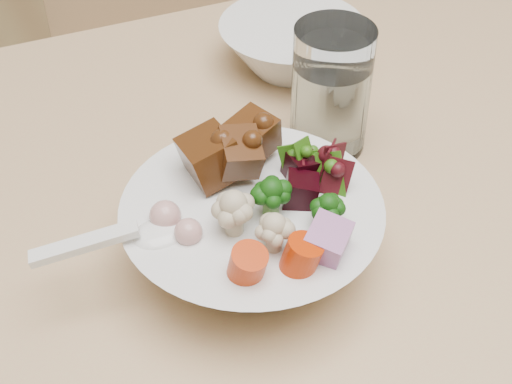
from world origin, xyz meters
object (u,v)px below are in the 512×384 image
chair_far (179,31)px  side_bowl (291,46)px  food_bowl (253,227)px  water_glass (330,95)px  dining_table (507,202)px

chair_far → side_bowl: size_ratio=5.52×
food_bowl → water_glass: (0.14, 0.11, 0.02)m
dining_table → chair_far: bearing=103.6°
chair_far → side_bowl: bearing=-84.8°
dining_table → food_bowl: 0.33m
chair_far → side_bowl: (-0.01, -0.42, 0.20)m
dining_table → water_glass: size_ratio=11.47×
side_bowl → chair_far: bearing=88.6°
chair_far → food_bowl: 0.73m
food_bowl → side_bowl: bearing=56.0°
dining_table → water_glass: 0.24m
chair_far → water_glass: bearing=-88.0°
food_bowl → side_bowl: (0.17, 0.25, -0.01)m
water_glass → chair_far: bearing=85.5°
dining_table → food_bowl: (-0.31, -0.01, 0.11)m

